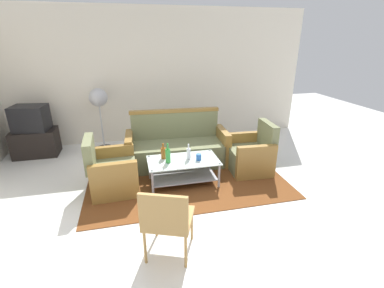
% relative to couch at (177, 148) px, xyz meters
% --- Properties ---
extents(ground_plane, '(14.00, 14.00, 0.00)m').
position_rel_couch_xyz_m(ground_plane, '(-0.05, -1.52, -0.32)').
color(ground_plane, white).
extents(wall_back, '(6.52, 0.12, 2.80)m').
position_rel_couch_xyz_m(wall_back, '(-0.05, 1.54, 1.08)').
color(wall_back, silver).
rests_on(wall_back, ground).
extents(rug, '(3.15, 2.01, 0.01)m').
position_rel_couch_xyz_m(rug, '(0.03, -0.61, -0.31)').
color(rug, brown).
rests_on(rug, ground).
extents(couch, '(1.83, 0.82, 0.96)m').
position_rel_couch_xyz_m(couch, '(0.00, 0.00, 0.00)').
color(couch, '#6B704C').
rests_on(couch, rug).
extents(armchair_left, '(0.73, 0.79, 0.85)m').
position_rel_couch_xyz_m(armchair_left, '(-1.13, -0.69, -0.03)').
color(armchair_left, '#6B704C').
rests_on(armchair_left, rug).
extents(armchair_right, '(0.74, 0.80, 0.85)m').
position_rel_couch_xyz_m(armchair_right, '(1.20, -0.55, -0.03)').
color(armchair_right, '#6B704C').
rests_on(armchair_right, rug).
extents(coffee_table, '(1.10, 0.60, 0.40)m').
position_rel_couch_xyz_m(coffee_table, '(-0.04, -0.75, -0.04)').
color(coffee_table, silver).
rests_on(coffee_table, rug).
extents(bottle_green, '(0.08, 0.08, 0.31)m').
position_rel_couch_xyz_m(bottle_green, '(-0.28, -0.79, 0.21)').
color(bottle_green, '#2D8C38').
rests_on(bottle_green, coffee_table).
extents(bottle_brown, '(0.08, 0.08, 0.25)m').
position_rel_couch_xyz_m(bottle_brown, '(-0.33, -0.62, 0.19)').
color(bottle_brown, brown).
rests_on(bottle_brown, coffee_table).
extents(bottle_clear, '(0.06, 0.06, 0.25)m').
position_rel_couch_xyz_m(bottle_clear, '(0.05, -0.73, 0.19)').
color(bottle_clear, silver).
rests_on(bottle_clear, coffee_table).
extents(cup, '(0.08, 0.08, 0.10)m').
position_rel_couch_xyz_m(cup, '(0.19, -0.81, 0.14)').
color(cup, '#2659A5').
rests_on(cup, coffee_table).
extents(tv_stand, '(0.80, 0.50, 0.52)m').
position_rel_couch_xyz_m(tv_stand, '(-2.64, 1.03, -0.06)').
color(tv_stand, black).
rests_on(tv_stand, ground).
extents(television, '(0.65, 0.52, 0.48)m').
position_rel_couch_xyz_m(television, '(-2.64, 1.03, 0.44)').
color(television, black).
rests_on(television, tv_stand).
extents(pedestal_fan, '(0.36, 0.36, 1.27)m').
position_rel_couch_xyz_m(pedestal_fan, '(-1.37, 1.08, 0.70)').
color(pedestal_fan, '#2D2D33').
rests_on(pedestal_fan, ground).
extents(wicker_chair, '(0.62, 0.62, 0.84)m').
position_rel_couch_xyz_m(wicker_chair, '(-0.51, -2.25, 0.18)').
color(wicker_chair, '#AD844C').
rests_on(wicker_chair, ground).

